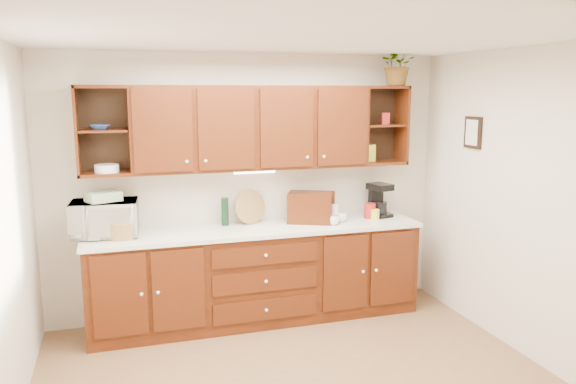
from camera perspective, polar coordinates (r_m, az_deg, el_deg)
ceiling at (r=3.91m, az=1.96°, el=15.55°), size 4.00×4.00×0.00m
back_wall at (r=5.65m, az=-3.93°, el=0.65°), size 4.00×0.00×4.00m
right_wall at (r=5.01m, az=24.05°, el=-1.46°), size 0.00×3.50×3.50m
base_cabinets at (r=5.57m, az=-3.10°, el=-8.49°), size 3.20×0.60×0.90m
countertop at (r=5.43m, az=-3.13°, el=-3.82°), size 3.24×0.64×0.04m
upper_cabinets at (r=5.43m, az=-3.51°, el=6.57°), size 3.20×0.33×0.80m
undercabinet_light at (r=5.42m, az=-3.43°, el=2.07°), size 0.40×0.05×0.02m
framed_picture at (r=5.62m, az=18.28°, el=5.77°), size 0.03×0.24×0.30m
wicker_basket at (r=5.23m, az=-16.49°, el=-3.73°), size 0.31×0.31×0.15m
microwave at (r=5.34m, az=-18.14°, el=-2.58°), size 0.61×0.44×0.32m
towel_stack at (r=5.30m, az=-18.26°, el=-0.43°), size 0.34×0.30×0.08m
wine_bottle at (r=5.51m, az=-6.42°, el=-1.99°), size 0.07×0.07×0.28m
woven_tray at (r=5.60m, az=-3.86°, el=-3.11°), size 0.36×0.21×0.34m
bread_box at (r=5.61m, az=2.25°, el=-1.58°), size 0.50×0.43×0.30m
mug_tree at (r=5.62m, az=4.64°, el=-2.63°), size 0.28×0.28×0.32m
canister_red at (r=5.87m, az=8.30°, el=-1.89°), size 0.15×0.15×0.15m
canister_white at (r=5.60m, az=4.76°, el=-2.19°), size 0.09×0.09×0.19m
canister_yellow at (r=5.83m, az=8.84°, el=-2.25°), size 0.09×0.09×0.10m
coffee_maker at (r=5.96m, az=9.20°, el=-0.85°), size 0.24×0.28×0.35m
bowl_stack at (r=5.26m, az=-18.56°, el=6.26°), size 0.19×0.19×0.04m
plate_stack at (r=5.28m, az=-17.93°, el=2.30°), size 0.24×0.24×0.07m
pantry_box_yellow at (r=5.86m, az=8.29°, el=3.94°), size 0.12×0.10×0.17m
pantry_box_red at (r=5.90m, az=9.86°, el=7.36°), size 0.09×0.08×0.12m
potted_plant at (r=5.91m, az=11.12°, el=12.64°), size 0.40×0.35×0.43m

